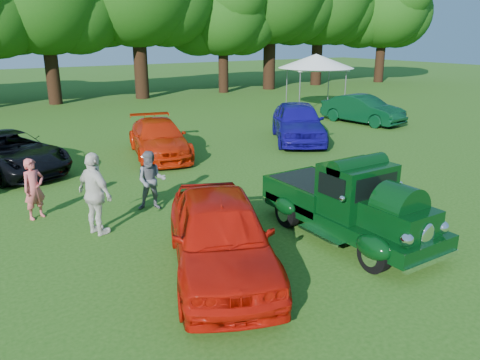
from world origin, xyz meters
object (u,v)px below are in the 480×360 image
back_car_green (363,109)px  spectator_white (95,194)px  spectator_grey (151,181)px  canopy_tent (316,61)px  back_car_orange (159,138)px  spectator_pink (34,189)px  back_car_black (9,153)px  back_car_blue (298,122)px  red_convertible (220,234)px  hero_pickup (348,205)px

back_car_green → spectator_white: (-14.99, -6.36, 0.24)m
spectator_grey → canopy_tent: canopy_tent is taller
back_car_orange → canopy_tent: canopy_tent is taller
spectator_pink → spectator_grey: size_ratio=0.98×
back_car_black → back_car_green: bearing=-19.5°
spectator_pink → back_car_blue: bearing=-5.7°
red_convertible → back_car_green: (13.59, 9.32, -0.06)m
hero_pickup → red_convertible: size_ratio=0.98×
red_convertible → back_car_black: bearing=126.6°
back_car_blue → spectator_white: bearing=-121.0°
back_car_blue → spectator_white: spectator_white is taller
back_car_black → back_car_green: 15.91m
spectator_pink → back_car_green: bearing=-6.3°
spectator_pink → spectator_grey: bearing=-42.4°
hero_pickup → spectator_grey: (-2.92, 3.85, 0.02)m
back_car_orange → back_car_black: bearing=-173.1°
back_car_green → spectator_grey: bearing=-165.8°
spectator_pink → back_car_black: bearing=67.0°
back_car_black → back_car_green: back_car_green is taller
back_car_blue → canopy_tent: size_ratio=0.85×
hero_pickup → back_car_blue: size_ratio=0.91×
canopy_tent → back_car_orange: bearing=-157.0°
red_convertible → canopy_tent: canopy_tent is taller
spectator_white → back_car_orange: bearing=-53.3°
back_car_black → canopy_tent: canopy_tent is taller
back_car_orange → spectator_pink: spectator_pink is taller
back_car_orange → canopy_tent: size_ratio=0.80×
hero_pickup → spectator_pink: size_ratio=2.92×
red_convertible → back_car_black: 9.54m
hero_pickup → red_convertible: 3.12m
spectator_white → canopy_tent: canopy_tent is taller
hero_pickup → back_car_orange: (-0.60, 8.78, -0.08)m
back_car_green → back_car_orange: bearing=174.9°
back_car_black → spectator_white: bearing=-101.4°
back_car_black → spectator_grey: 6.06m
spectator_grey → hero_pickup: bearing=-27.4°
back_car_blue → spectator_grey: bearing=-120.9°
hero_pickup → back_car_green: (10.46, 9.42, -0.04)m
canopy_tent → red_convertible: bearing=-136.3°
spectator_white → canopy_tent: bearing=-74.5°
back_car_orange → spectator_pink: 6.31m
back_car_blue → back_car_green: (5.28, 1.43, -0.12)m
back_car_orange → spectator_grey: (-2.32, -4.93, 0.11)m
red_convertible → back_car_blue: size_ratio=0.93×
hero_pickup → back_car_blue: 9.53m
red_convertible → canopy_tent: bearing=66.3°
spectator_pink → canopy_tent: bearing=5.9°
spectator_grey → back_car_black: bearing=140.1°
hero_pickup → canopy_tent: (11.16, 13.77, 2.03)m
red_convertible → back_car_blue: 11.46m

